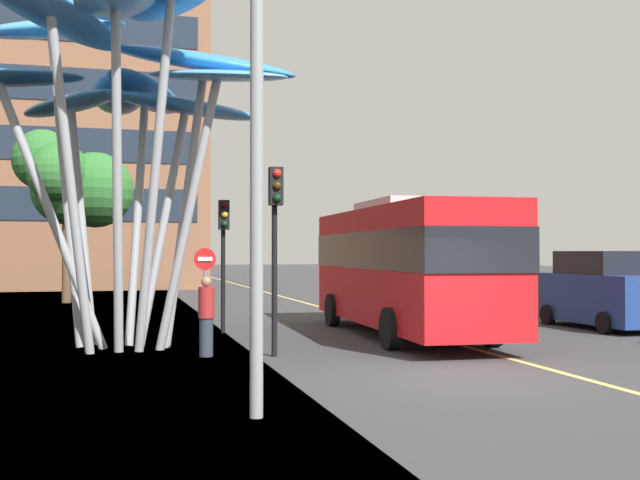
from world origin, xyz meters
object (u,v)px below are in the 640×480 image
object	(u,v)px
red_bus	(404,262)
leaf_sculpture	(123,81)
car_parked_mid	(602,292)
car_parked_far	(498,285)
street_lamp	(289,73)
traffic_light_kerb_near	(275,220)
no_entry_sign	(205,276)
pedestrian	(206,316)
traffic_light_kerb_far	(224,237)

from	to	relation	value
red_bus	leaf_sculpture	bearing A→B (deg)	-173.68
car_parked_mid	car_parked_far	world-z (taller)	car_parked_mid
red_bus	car_parked_mid	world-z (taller)	red_bus
leaf_sculpture	car_parked_mid	bearing A→B (deg)	5.44
car_parked_mid	street_lamp	bearing A→B (deg)	-140.32
traffic_light_kerb_near	street_lamp	xyz separation A→B (m)	(-0.97, -5.76, 1.76)
no_entry_sign	car_parked_mid	bearing A→B (deg)	-8.42
red_bus	street_lamp	xyz separation A→B (m)	(-5.06, -8.92, 2.69)
red_bus	car_parked_far	world-z (taller)	red_bus
pedestrian	no_entry_sign	world-z (taller)	no_entry_sign
traffic_light_kerb_near	traffic_light_kerb_far	bearing A→B (deg)	94.79
leaf_sculpture	traffic_light_kerb_far	distance (m)	5.16
traffic_light_kerb_far	leaf_sculpture	bearing A→B (deg)	-135.28
red_bus	car_parked_far	bearing A→B (deg)	46.08
leaf_sculpture	car_parked_mid	world-z (taller)	leaf_sculpture
traffic_light_kerb_far	traffic_light_kerb_near	bearing A→B (deg)	-85.21
pedestrian	car_parked_mid	bearing A→B (deg)	15.18
street_lamp	red_bus	bearing A→B (deg)	60.45
traffic_light_kerb_near	pedestrian	xyz separation A→B (m)	(-1.39, 0.46, -2.03)
leaf_sculpture	car_parked_mid	distance (m)	14.45
red_bus	traffic_light_kerb_near	distance (m)	5.25
traffic_light_kerb_near	car_parked_mid	bearing A→B (deg)	19.39
pedestrian	traffic_light_kerb_near	bearing A→B (deg)	-18.24
leaf_sculpture	no_entry_sign	distance (m)	5.88
traffic_light_kerb_near	leaf_sculpture	bearing A→B (deg)	142.67
traffic_light_kerb_far	car_parked_mid	xyz separation A→B (m)	(10.79, -1.38, -1.56)
traffic_light_kerb_far	car_parked_mid	world-z (taller)	traffic_light_kerb_far
red_bus	car_parked_mid	size ratio (longest dim) A/B	2.18
car_parked_mid	street_lamp	size ratio (longest dim) A/B	0.64
car_parked_far	street_lamp	world-z (taller)	street_lamp
red_bus	no_entry_sign	bearing A→B (deg)	156.63
car_parked_far	pedestrian	xyz separation A→B (m)	(-11.43, -8.89, -0.16)
leaf_sculpture	pedestrian	xyz separation A→B (m)	(1.71, -1.91, -5.29)
traffic_light_kerb_far	no_entry_sign	distance (m)	1.20
pedestrian	traffic_light_kerb_far	bearing A→B (deg)	78.00
street_lamp	no_entry_sign	distance (m)	11.49
red_bus	street_lamp	bearing A→B (deg)	-119.55
car_parked_far	street_lamp	bearing A→B (deg)	-126.10
leaf_sculpture	street_lamp	size ratio (longest dim) A/B	1.20
red_bus	traffic_light_kerb_far	xyz separation A→B (m)	(-4.51, 1.86, 0.67)
traffic_light_kerb_far	car_parked_far	bearing A→B (deg)	22.46
leaf_sculpture	traffic_light_kerb_far	world-z (taller)	leaf_sculpture
car_parked_far	street_lamp	xyz separation A→B (m)	(-11.02, -15.11, 3.63)
traffic_light_kerb_near	traffic_light_kerb_far	size ratio (longest dim) A/B	1.10
red_bus	car_parked_mid	xyz separation A→B (m)	(6.28, 0.49, -0.89)
street_lamp	pedestrian	bearing A→B (deg)	93.84
traffic_light_kerb_far	pedestrian	bearing A→B (deg)	-102.00
car_parked_mid	pedestrian	bearing A→B (deg)	-164.82
red_bus	pedestrian	bearing A→B (deg)	-153.72
traffic_light_kerb_near	no_entry_sign	bearing A→B (deg)	99.56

